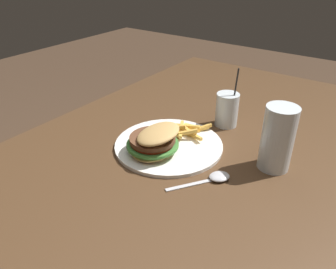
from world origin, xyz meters
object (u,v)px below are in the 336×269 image
at_px(juice_glass, 227,110).
at_px(spoon, 216,177).
at_px(beer_glass, 277,140).
at_px(meal_plate_near, 162,142).

height_order(juice_glass, spoon, juice_glass).
height_order(beer_glass, spoon, beer_glass).
distance_m(meal_plate_near, beer_glass, 0.30).
xyz_separation_m(meal_plate_near, beer_glass, (-0.10, 0.28, 0.05)).
xyz_separation_m(beer_glass, juice_glass, (-0.14, -0.20, -0.03)).
height_order(meal_plate_near, spoon, meal_plate_near).
height_order(beer_glass, juice_glass, juice_glass).
bearing_deg(meal_plate_near, beer_glass, 110.51).
distance_m(beer_glass, juice_glass, 0.25).
relative_size(meal_plate_near, juice_glass, 1.63).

